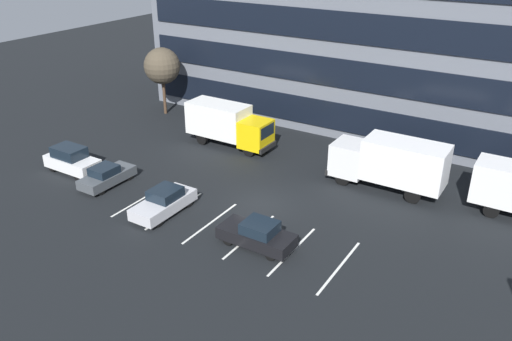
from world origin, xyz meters
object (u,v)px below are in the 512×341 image
object	(u,v)px
box_truck_yellow	(228,123)
sedan_black	(257,234)
box_truck_white	(390,162)
bare_tree	(162,66)
suv_white	(72,160)
sedan_charcoal	(107,176)
sedan_silver	(164,202)

from	to	relation	value
box_truck_yellow	sedan_black	distance (m)	14.85
box_truck_white	sedan_black	xyz separation A→B (m)	(-3.80, -10.56, -1.28)
bare_tree	sedan_black	bearing A→B (deg)	-36.85
suv_white	sedan_black	world-z (taller)	suv_white
suv_white	bare_tree	size ratio (longest dim) A/B	0.68
box_truck_yellow	box_truck_white	xyz separation A→B (m)	(13.53, -0.61, 0.12)
sedan_black	sedan_charcoal	size ratio (longest dim) A/B	1.08
box_truck_white	sedan_silver	size ratio (longest dim) A/B	1.76
suv_white	sedan_silver	xyz separation A→B (m)	(9.57, -0.98, -0.18)
sedan_black	box_truck_yellow	bearing A→B (deg)	131.07
sedan_silver	bare_tree	size ratio (longest dim) A/B	0.71
sedan_charcoal	box_truck_white	bearing A→B (deg)	30.35
suv_white	sedan_silver	size ratio (longest dim) A/B	0.96
suv_white	sedan_black	bearing A→B (deg)	-3.70
box_truck_yellow	box_truck_white	distance (m)	13.54
box_truck_white	sedan_charcoal	bearing A→B (deg)	-149.65
box_truck_white	sedan_charcoal	distance (m)	19.19
box_truck_yellow	sedan_charcoal	bearing A→B (deg)	-106.22
sedan_charcoal	sedan_silver	distance (m)	5.93
sedan_black	bare_tree	distance (m)	24.39
box_truck_yellow	suv_white	bearing A→B (deg)	-123.51
suv_white	sedan_charcoal	xyz separation A→B (m)	(3.70, -0.18, -0.24)
bare_tree	box_truck_yellow	bearing A→B (deg)	-18.96
box_truck_yellow	suv_white	xyz separation A→B (m)	(-6.69, -10.10, -0.97)
box_truck_white	bare_tree	world-z (taller)	bare_tree
sedan_charcoal	sedan_silver	bearing A→B (deg)	-7.80
sedan_black	sedan_charcoal	world-z (taller)	sedan_black
box_truck_yellow	suv_white	size ratio (longest dim) A/B	1.72
box_truck_yellow	sedan_charcoal	size ratio (longest dim) A/B	1.81
box_truck_yellow	sedan_silver	bearing A→B (deg)	-75.41
sedan_silver	bare_tree	bearing A→B (deg)	130.88
sedan_black	sedan_charcoal	distance (m)	12.75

